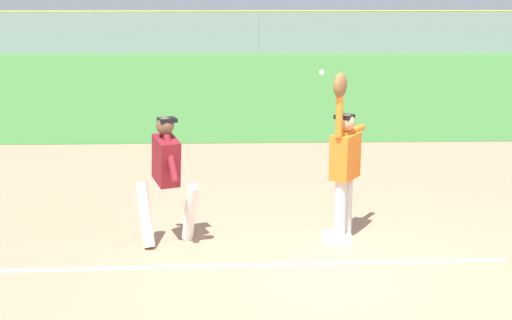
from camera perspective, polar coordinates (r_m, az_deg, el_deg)
The scene contains 13 objects.
ground_plane at distance 8.46m, azimuth 6.23°, elevation -9.54°, with size 78.27×78.27×0.00m, color tan.
outfield_grass at distance 24.34m, azimuth 0.96°, elevation 6.36°, with size 53.51×18.68×0.01m, color #3D7533.
chalk_foul_line at distance 9.11m, azimuth -18.62°, elevation -8.42°, with size 12.00×0.10×0.01m, color white.
first_base at distance 9.64m, azimuth 6.55°, elevation -6.22°, with size 0.38×0.38×0.08m, color white.
fielder at distance 9.38m, azimuth 7.15°, elevation 0.10°, with size 0.59×0.81×2.28m.
runner at distance 9.21m, azimuth -7.24°, elevation -0.96°, with size 0.88×0.81×1.72m.
baseball at distance 9.36m, azimuth 5.34°, elevation 7.05°, with size 0.07×0.07×0.07m, color white.
outfield_fence at distance 33.52m, azimuth 0.21°, elevation 10.28°, with size 53.59×0.08×1.99m.
parked_car_red at distance 37.56m, azimuth -13.00°, elevation 9.88°, with size 4.52×2.36×1.25m.
parked_car_green at distance 36.67m, azimuth -6.34°, elevation 10.05°, with size 4.41×2.14×1.25m.
parked_car_blue at distance 36.64m, azimuth 1.49°, elevation 10.13°, with size 4.41×2.14×1.25m.
parked_car_black at distance 37.58m, azimuth 9.32°, elevation 10.06°, with size 4.55×2.42×1.25m.
parked_car_silver at distance 38.45m, azimuth 15.56°, elevation 9.82°, with size 4.58×2.50×1.25m.
Camera 1 is at (-1.14, -7.65, 3.43)m, focal length 49.56 mm.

